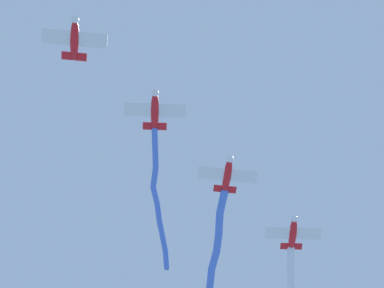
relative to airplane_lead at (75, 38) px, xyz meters
The scene contains 5 objects.
airplane_lead is the anchor object (origin of this frame).
airplane_left_wing 11.00m from the airplane_lead, 34.89° to the left, with size 6.50×4.91×1.60m.
smoke_trail_left_wing 21.92m from the airplane_lead, 57.79° to the left, with size 5.85×20.45×3.49m.
airplane_right_wing 22.02m from the airplane_lead, 34.86° to the left, with size 6.44×4.83×1.60m.
airplane_slot 33.02m from the airplane_lead, 34.87° to the left, with size 6.50×4.91×1.60m.
Camera 1 is at (8.59, -27.44, 2.17)m, focal length 76.17 mm.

